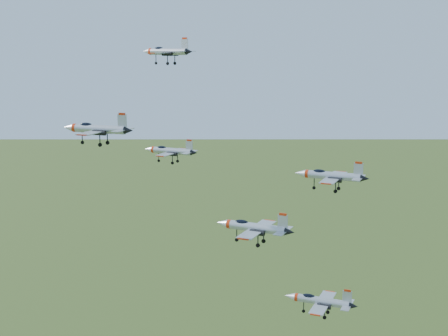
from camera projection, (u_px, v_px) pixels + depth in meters
The scene contains 6 objects.
jet_lead at pixel (166, 51), 126.88m from camera, with size 13.01×10.75×3.48m.
jet_left_high at pixel (170, 151), 113.51m from camera, with size 10.85×9.18×2.93m.
jet_right_high at pixel (97, 129), 96.33m from camera, with size 12.13×10.35×3.31m.
jet_left_low at pixel (330, 175), 109.77m from camera, with size 13.27×11.24×3.59m.
jet_right_low at pixel (253, 227), 96.45m from camera, with size 13.05×11.00×3.51m.
jet_trail at pixel (320, 301), 104.27m from camera, with size 12.41×10.53×3.36m.
Camera 1 is at (67.44, -86.13, 146.52)m, focal length 50.00 mm.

